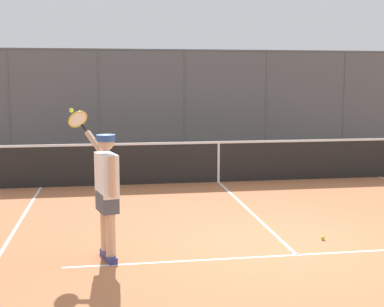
{
  "coord_description": "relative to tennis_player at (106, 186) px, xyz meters",
  "views": [
    {
      "loc": [
        2.52,
        7.05,
        2.41
      ],
      "look_at": [
        1.02,
        -2.39,
        1.05
      ],
      "focal_mm": 49.43,
      "sensor_mm": 36.0,
      "label": 1
    }
  ],
  "objects": [
    {
      "name": "ground_plane",
      "position": [
        -2.57,
        -0.1,
        -1.0
      ],
      "size": [
        60.0,
        60.0,
        0.0
      ],
      "primitive_type": "plane",
      "color": "#B76B42"
    },
    {
      "name": "court_line_markings",
      "position": [
        -2.57,
        0.57,
        -0.99
      ],
      "size": [
        8.15,
        9.59,
        0.01
      ],
      "color": "white",
      "rests_on": "ground"
    },
    {
      "name": "fence_backdrop",
      "position": [
        -2.57,
        -11.11,
        0.66
      ],
      "size": [
        19.84,
        1.37,
        3.36
      ],
      "color": "#565B60",
      "rests_on": "ground"
    },
    {
      "name": "tennis_net",
      "position": [
        -2.57,
        -5.0,
        -0.5
      ],
      "size": [
        10.47,
        0.09,
        1.07
      ],
      "color": "#2D2D2D",
      "rests_on": "ground"
    },
    {
      "name": "tennis_player",
      "position": [
        0.0,
        0.0,
        0.0
      ],
      "size": [
        0.73,
        1.3,
        1.98
      ],
      "rotation": [
        0.0,
        0.0,
        -1.31
      ],
      "color": "navy",
      "rests_on": "ground"
    },
    {
      "name": "tennis_ball_by_sideline",
      "position": [
        -3.2,
        -0.34,
        -0.96
      ],
      "size": [
        0.07,
        0.07,
        0.07
      ],
      "primitive_type": "sphere",
      "color": "#C1D138",
      "rests_on": "ground"
    }
  ]
}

